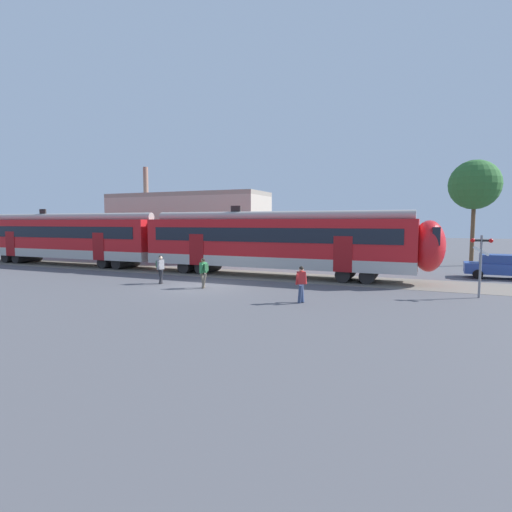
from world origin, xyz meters
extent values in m
plane|color=#515156|center=(0.00, 0.00, 0.00)|extent=(160.00, 160.00, 0.00)
cube|color=slate|center=(-8.91, 5.50, 0.01)|extent=(80.00, 4.40, 0.01)
cube|color=#B7B2AD|center=(2.09, 5.50, 1.05)|extent=(18.00, 3.06, 0.70)
cube|color=red|center=(2.09, 5.50, 2.60)|extent=(18.00, 3.00, 2.40)
cube|color=black|center=(2.09, 3.99, 2.80)|extent=(16.56, 0.03, 0.90)
cube|color=maroon|center=(7.04, 3.98, 1.75)|extent=(1.10, 0.04, 2.10)
cube|color=maroon|center=(-2.86, 3.98, 1.75)|extent=(1.10, 0.04, 2.10)
cylinder|color=#9C9793|center=(2.09, 5.50, 3.98)|extent=(17.64, 0.70, 0.70)
cube|color=black|center=(-0.61, 5.50, 4.53)|extent=(0.70, 0.12, 0.40)
cylinder|color=black|center=(8.37, 5.50, 0.45)|extent=(0.90, 2.40, 0.90)
cylinder|color=black|center=(6.97, 5.50, 0.45)|extent=(0.90, 2.40, 0.90)
cylinder|color=black|center=(-2.79, 5.50, 0.45)|extent=(0.90, 2.40, 0.90)
cylinder|color=black|center=(-4.19, 5.50, 0.45)|extent=(0.90, 2.40, 0.90)
ellipsoid|color=red|center=(11.64, 5.50, 2.25)|extent=(1.80, 2.85, 2.95)
cube|color=black|center=(11.99, 5.50, 2.85)|extent=(0.40, 2.40, 1.00)
cube|color=#B7B2AD|center=(-16.51, 5.50, 1.05)|extent=(18.00, 3.06, 0.70)
cube|color=red|center=(-16.51, 5.50, 2.60)|extent=(18.00, 3.00, 2.40)
cube|color=black|center=(-16.51, 3.99, 2.80)|extent=(16.56, 0.03, 0.90)
cube|color=maroon|center=(-11.56, 3.98, 1.75)|extent=(1.10, 0.04, 2.10)
cube|color=maroon|center=(-21.46, 3.98, 1.75)|extent=(1.10, 0.04, 2.10)
cylinder|color=#9C9793|center=(-16.51, 5.50, 3.98)|extent=(17.64, 0.70, 0.70)
cube|color=black|center=(-19.21, 5.50, 4.53)|extent=(0.70, 0.12, 0.40)
cylinder|color=black|center=(-10.23, 5.50, 0.45)|extent=(0.90, 2.40, 0.90)
cylinder|color=black|center=(-11.63, 5.50, 0.45)|extent=(0.90, 2.40, 0.90)
cylinder|color=black|center=(-21.39, 5.50, 0.45)|extent=(0.90, 2.40, 0.90)
cylinder|color=black|center=(-22.79, 5.50, 0.45)|extent=(0.90, 2.40, 0.90)
cylinder|color=#28282D|center=(-2.69, -0.24, 0.43)|extent=(0.38, 0.24, 0.87)
cylinder|color=#28282D|center=(-2.91, 0.01, 0.43)|extent=(0.38, 0.24, 0.87)
cube|color=gray|center=(-2.80, -0.12, 1.14)|extent=(0.33, 0.41, 0.56)
cylinder|color=gray|center=(-2.81, 0.12, 1.09)|extent=(0.26, 0.15, 0.52)
cylinder|color=gray|center=(-2.78, -0.35, 1.09)|extent=(0.26, 0.15, 0.52)
sphere|color=beige|center=(-2.78, -0.12, 1.53)|extent=(0.22, 0.22, 0.22)
sphere|color=black|center=(-2.80, -0.12, 1.56)|extent=(0.20, 0.20, 0.20)
cube|color=#235633|center=(-2.97, -0.07, 1.16)|extent=(0.23, 0.31, 0.40)
cylinder|color=#6B6051|center=(0.20, -0.39, 0.43)|extent=(0.38, 0.23, 0.87)
cylinder|color=#6B6051|center=(0.43, -0.63, 0.43)|extent=(0.38, 0.23, 0.87)
cube|color=#2D7F47|center=(0.32, -0.51, 1.14)|extent=(0.32, 0.41, 0.56)
cylinder|color=#2D7F47|center=(0.34, -0.74, 1.09)|extent=(0.26, 0.14, 0.52)
cylinder|color=#2D7F47|center=(0.29, -0.27, 1.09)|extent=(0.26, 0.14, 0.52)
sphere|color=brown|center=(0.30, -0.50, 1.53)|extent=(0.22, 0.22, 0.22)
sphere|color=black|center=(0.32, -0.51, 1.56)|extent=(0.20, 0.20, 0.20)
cube|color=#235633|center=(0.49, -0.55, 1.16)|extent=(0.22, 0.31, 0.40)
cylinder|color=navy|center=(6.39, -2.09, 0.43)|extent=(0.31, 0.38, 0.87)
cylinder|color=navy|center=(6.38, -2.42, 0.43)|extent=(0.31, 0.38, 0.87)
cube|color=red|center=(6.39, -2.25, 1.14)|extent=(0.43, 0.39, 0.56)
cylinder|color=red|center=(6.24, -2.44, 1.09)|extent=(0.21, 0.26, 0.52)
cylinder|color=red|center=(6.53, -2.07, 1.09)|extent=(0.21, 0.26, 0.52)
sphere|color=beige|center=(6.38, -2.24, 1.53)|extent=(0.22, 0.22, 0.22)
sphere|color=black|center=(6.39, -2.25, 1.56)|extent=(0.20, 0.20, 0.20)
cube|color=#284799|center=(15.86, 10.13, 0.64)|extent=(4.05, 1.76, 0.68)
cube|color=navy|center=(15.71, 10.14, 1.26)|extent=(1.94, 1.50, 0.56)
cylinder|color=black|center=(14.64, 10.95, 0.30)|extent=(0.61, 0.22, 0.60)
cylinder|color=black|center=(14.60, 9.39, 0.30)|extent=(0.61, 0.22, 0.60)
cylinder|color=gray|center=(13.89, 2.22, 1.50)|extent=(0.11, 0.11, 3.00)
cube|color=black|center=(13.89, 2.22, 2.75)|extent=(0.80, 0.10, 0.10)
sphere|color=red|center=(13.51, 2.16, 2.75)|extent=(0.20, 0.20, 0.20)
sphere|color=red|center=(14.27, 2.16, 2.75)|extent=(0.20, 0.20, 0.20)
cube|color=white|center=(13.89, 2.19, 2.25)|extent=(0.72, 0.03, 0.48)
cube|color=#B2A899|center=(-10.28, 14.31, 3.00)|extent=(16.07, 5.00, 6.00)
cube|color=gray|center=(-10.28, 14.31, 6.20)|extent=(16.07, 5.00, 0.40)
cylinder|color=#8C6656|center=(-15.10, 14.31, 7.60)|extent=(0.50, 0.50, 3.20)
cylinder|color=brown|center=(15.02, 17.92, 2.62)|extent=(0.32, 0.32, 5.24)
sphere|color=#2D662D|center=(15.02, 17.92, 6.65)|extent=(4.02, 4.02, 4.02)
camera|label=1|loc=(11.42, -19.30, 3.64)|focal=28.00mm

